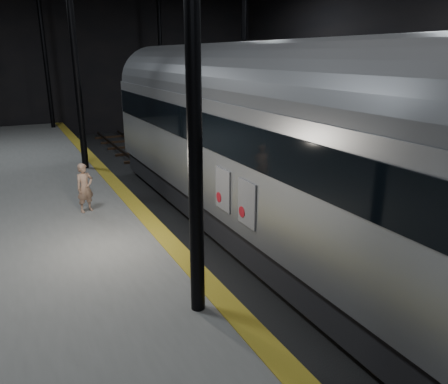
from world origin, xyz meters
TOP-DOWN VIEW (x-y plane):
  - ground at (0.00, 0.00)m, footprint 44.00×44.00m
  - platform_right at (7.50, 0.00)m, footprint 9.00×43.80m
  - tactile_strip at (-3.25, 0.00)m, footprint 0.50×43.80m
  - track at (0.00, 0.00)m, footprint 2.40×43.00m
  - train at (-0.00, -0.87)m, footprint 3.26×21.78m
  - woman at (-4.72, 2.44)m, footprint 0.64×0.54m

SIDE VIEW (x-z plane):
  - ground at x=0.00m, z-range 0.00..0.00m
  - track at x=0.00m, z-range -0.05..0.19m
  - platform_right at x=7.50m, z-range 0.00..1.00m
  - tactile_strip at x=-3.25m, z-range 1.00..1.01m
  - woman at x=-4.72m, z-range 1.00..2.50m
  - train at x=0.00m, z-range 0.34..6.16m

